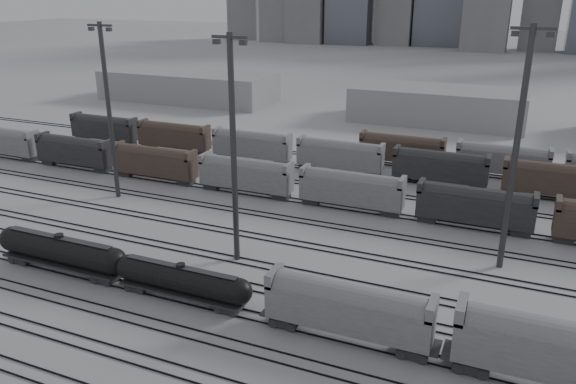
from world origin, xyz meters
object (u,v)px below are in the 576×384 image
at_px(hopper_car_a, 348,307).
at_px(hopper_car_b, 565,351).
at_px(tank_car_b, 182,280).
at_px(tank_car_a, 61,251).
at_px(light_mast_c, 233,146).

relative_size(hopper_car_a, hopper_car_b, 0.91).
bearing_deg(tank_car_b, hopper_car_a, -0.00).
bearing_deg(tank_car_a, light_mast_c, 31.92).
relative_size(hopper_car_b, light_mast_c, 0.65).
bearing_deg(hopper_car_b, tank_car_b, 180.00).
relative_size(tank_car_a, light_mast_c, 0.67).
bearing_deg(tank_car_b, tank_car_a, 180.00).
xyz_separation_m(tank_car_b, hopper_car_b, (35.14, 0.00, 1.44)).
distance_m(tank_car_b, light_mast_c, 15.49).
relative_size(tank_car_a, hopper_car_a, 1.15).
bearing_deg(tank_car_b, light_mast_c, 85.80).
height_order(tank_car_b, hopper_car_a, hopper_car_a).
height_order(tank_car_a, hopper_car_a, hopper_car_a).
xyz_separation_m(tank_car_a, light_mast_c, (16.64, 10.36, 11.25)).
bearing_deg(hopper_car_a, light_mast_c, 148.39).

